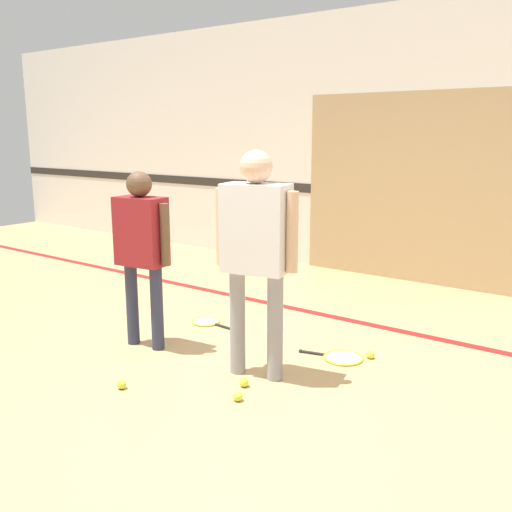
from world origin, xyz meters
TOP-DOWN VIEW (x-y plane):
  - ground_plane at (0.00, 0.00)m, footprint 16.00×16.00m
  - wall_back at (0.00, 3.43)m, footprint 16.00×0.07m
  - wall_panel at (-0.29, 3.37)m, footprint 2.57×0.05m
  - floor_stripe at (0.00, 1.60)m, footprint 14.40×0.10m
  - person_instructor at (-0.05, 0.06)m, footprint 0.61×0.34m
  - person_student_left at (-1.14, -0.01)m, footprint 0.55×0.27m
  - racket_spare_on_floor at (0.31, 0.72)m, footprint 0.55×0.38m
  - racket_second_spare at (-1.11, 0.74)m, footprint 0.50×0.28m
  - tennis_ball_near_instructor at (0.00, -0.14)m, footprint 0.07×0.07m
  - tennis_ball_by_spare_racket at (0.49, 0.85)m, footprint 0.07×0.07m
  - tennis_ball_stray_left at (0.10, -0.34)m, footprint 0.07×0.07m
  - tennis_ball_stray_right at (-0.67, -0.67)m, footprint 0.07×0.07m

SIDE VIEW (x-z plane):
  - ground_plane at x=0.00m, z-range 0.00..0.00m
  - floor_stripe at x=0.00m, z-range 0.00..0.01m
  - racket_spare_on_floor at x=0.31m, z-range -0.01..0.03m
  - racket_second_spare at x=-1.11m, z-range -0.01..0.03m
  - tennis_ball_near_instructor at x=0.00m, z-range 0.00..0.07m
  - tennis_ball_by_spare_racket at x=0.49m, z-range 0.00..0.07m
  - tennis_ball_stray_left at x=0.10m, z-range 0.00..0.07m
  - tennis_ball_stray_right at x=-0.67m, z-range 0.00..0.07m
  - person_student_left at x=-1.14m, z-range 0.17..1.62m
  - person_instructor at x=-0.05m, z-range 0.19..1.83m
  - wall_panel at x=-0.29m, z-range 0.00..2.21m
  - wall_back at x=0.00m, z-range 0.00..3.20m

